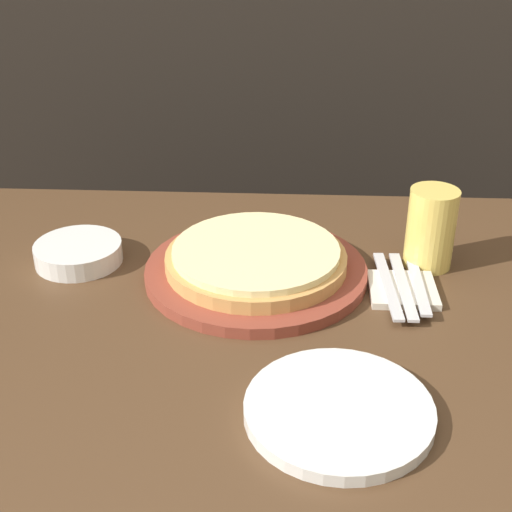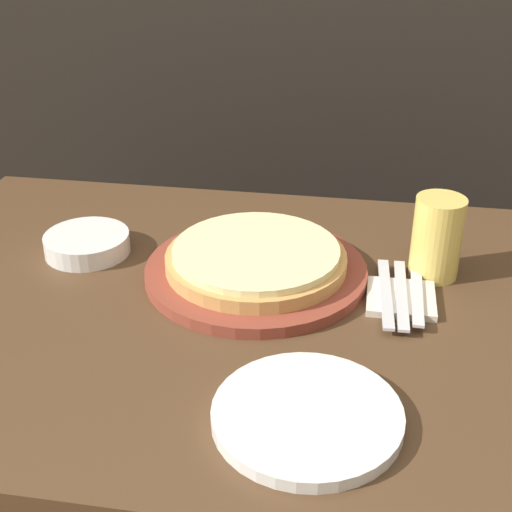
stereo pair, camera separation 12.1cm
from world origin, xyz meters
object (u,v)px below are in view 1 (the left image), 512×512
pizza_on_board (256,264)px  spoon (418,286)px  fork (388,285)px  dinner_knife (403,285)px  beer_glass (431,225)px  dinner_plate (339,410)px  side_bowl (78,253)px

pizza_on_board → spoon: size_ratio=2.09×
fork → spoon: size_ratio=1.18×
dinner_knife → beer_glass: bearing=61.0°
pizza_on_board → fork: (0.22, -0.04, -0.01)m
dinner_knife → spoon: (0.03, -0.00, -0.00)m
pizza_on_board → dinner_knife: 0.25m
dinner_plate → dinner_knife: size_ratio=1.14×
side_bowl → spoon: (0.59, -0.08, -0.00)m
dinner_knife → side_bowl: bearing=172.0°
pizza_on_board → side_bowl: 0.32m
dinner_knife → pizza_on_board: bearing=170.2°
side_bowl → dinner_plate: bearing=-41.2°
beer_glass → fork: 0.14m
pizza_on_board → beer_glass: 0.31m
pizza_on_board → spoon: 0.27m
pizza_on_board → fork: size_ratio=1.78×
dinner_plate → side_bowl: side_bowl is taller
pizza_on_board → dinner_plate: bearing=-70.6°
pizza_on_board → fork: pizza_on_board is taller
pizza_on_board → spoon: bearing=-8.9°
fork → dinner_knife: (0.02, -0.00, 0.00)m
dinner_plate → beer_glass: bearing=66.6°
side_bowl → fork: bearing=-8.3°
dinner_plate → side_bowl: size_ratio=1.59×
pizza_on_board → dinner_knife: bearing=-9.8°
fork → spoon: (0.05, -0.00, -0.00)m
beer_glass → dinner_knife: bearing=-119.0°
dinner_plate → fork: 0.32m
pizza_on_board → side_bowl: bearing=173.4°
dinner_plate → fork: bearing=72.6°
beer_glass → dinner_knife: (-0.05, -0.10, -0.06)m
pizza_on_board → dinner_knife: pizza_on_board is taller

